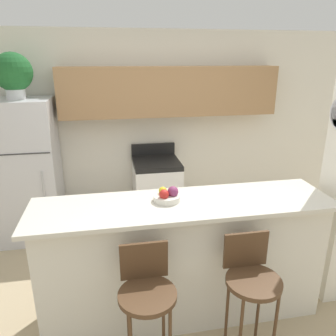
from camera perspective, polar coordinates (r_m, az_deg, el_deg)
ground_plane at (r=3.27m, az=2.52°, el=-23.60°), size 14.00×14.00×0.00m
wall_back at (r=4.46m, az=-1.85°, el=9.38°), size 5.60×0.38×2.55m
counter_bar at (r=2.93m, az=2.68°, el=-15.63°), size 2.47×0.64×1.09m
refrigerator at (r=4.37m, az=-23.30°, el=-0.55°), size 0.74×0.69×1.75m
stove_range at (r=4.47m, az=-1.98°, el=-4.24°), size 0.60×0.64×1.07m
bar_stool_left at (r=2.39m, az=-3.72°, el=-21.03°), size 0.40×0.40×0.99m
bar_stool_right at (r=2.57m, az=14.26°, el=-18.47°), size 0.40×0.40×0.99m
potted_plant_on_fridge at (r=4.16m, az=-25.39°, el=14.67°), size 0.43×0.43×0.51m
fruit_bowl at (r=2.67m, az=-0.13°, el=-4.86°), size 0.22×0.22×0.12m
trash_bin at (r=4.32m, az=-15.03°, el=-9.73°), size 0.28×0.28×0.38m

